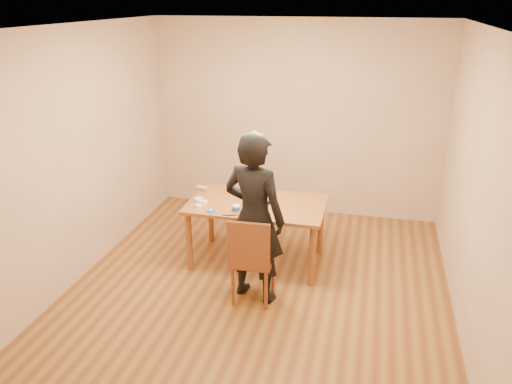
% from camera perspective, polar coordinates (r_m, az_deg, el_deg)
% --- Properties ---
extents(room_shell, '(4.00, 4.50, 2.70)m').
position_cam_1_polar(room_shell, '(5.20, 1.16, 3.59)').
color(room_shell, brown).
rests_on(room_shell, ground).
extents(dining_table, '(1.55, 0.92, 0.04)m').
position_cam_1_polar(dining_table, '(5.70, 0.12, -1.41)').
color(dining_table, brown).
rests_on(dining_table, floor).
extents(dining_chair, '(0.42, 0.42, 0.04)m').
position_cam_1_polar(dining_chair, '(5.12, -0.31, -7.75)').
color(dining_chair, brown).
rests_on(dining_chair, floor).
extents(cake_plate, '(0.31, 0.31, 0.02)m').
position_cam_1_polar(cake_plate, '(5.77, 0.80, -0.80)').
color(cake_plate, '#B10B13').
rests_on(cake_plate, dining_table).
extents(cake, '(0.21, 0.21, 0.07)m').
position_cam_1_polar(cake, '(5.75, 0.80, -0.39)').
color(cake, white).
rests_on(cake, cake_plate).
extents(frosting_dome, '(0.20, 0.20, 0.03)m').
position_cam_1_polar(frosting_dome, '(5.73, 0.80, 0.04)').
color(frosting_dome, white).
rests_on(frosting_dome, cake).
extents(frosting_tub, '(0.08, 0.08, 0.07)m').
position_cam_1_polar(frosting_tub, '(5.46, -2.29, -1.86)').
color(frosting_tub, white).
rests_on(frosting_tub, dining_table).
extents(frosting_lid, '(0.10, 0.10, 0.01)m').
position_cam_1_polar(frosting_lid, '(5.49, -5.18, -2.17)').
color(frosting_lid, '#1B47B3').
rests_on(frosting_lid, dining_table).
extents(frosting_dollop, '(0.04, 0.04, 0.02)m').
position_cam_1_polar(frosting_dollop, '(5.49, -5.19, -2.04)').
color(frosting_dollop, white).
rests_on(frosting_dollop, frosting_lid).
extents(ramekin_green, '(0.08, 0.08, 0.04)m').
position_cam_1_polar(ramekin_green, '(5.59, -6.61, -1.62)').
color(ramekin_green, white).
rests_on(ramekin_green, dining_table).
extents(ramekin_yellow, '(0.08, 0.08, 0.04)m').
position_cam_1_polar(ramekin_yellow, '(5.68, -5.97, -1.20)').
color(ramekin_yellow, white).
rests_on(ramekin_yellow, dining_table).
extents(ramekin_multi, '(0.09, 0.09, 0.04)m').
position_cam_1_polar(ramekin_multi, '(5.75, -6.53, -0.92)').
color(ramekin_multi, white).
rests_on(ramekin_multi, dining_table).
extents(candy_box_pink, '(0.14, 0.08, 0.02)m').
position_cam_1_polar(candy_box_pink, '(6.10, -6.18, 0.33)').
color(candy_box_pink, '#CD3098').
rests_on(candy_box_pink, dining_table).
extents(candy_box_green, '(0.15, 0.11, 0.02)m').
position_cam_1_polar(candy_box_green, '(6.10, -6.22, 0.53)').
color(candy_box_green, '#4CB822').
rests_on(candy_box_green, candy_box_pink).
extents(spatula, '(0.15, 0.04, 0.01)m').
position_cam_1_polar(spatula, '(5.37, -3.06, -2.66)').
color(spatula, black).
rests_on(spatula, dining_table).
extents(person, '(0.74, 0.58, 1.79)m').
position_cam_1_polar(person, '(4.95, -0.19, -3.02)').
color(person, black).
rests_on(person, floor).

